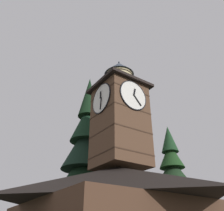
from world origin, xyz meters
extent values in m
pyramid|color=black|center=(-1.05, -1.37, 5.45)|extent=(11.98, 12.39, 2.65)
cube|color=brown|center=(-1.64, -1.65, 10.26)|extent=(3.64, 3.64, 6.97)
cube|color=#3C291C|center=(-1.64, -1.65, 7.61)|extent=(3.68, 3.68, 0.10)
cube|color=#3C291C|center=(-1.64, -1.65, 9.35)|extent=(3.68, 3.68, 0.10)
cube|color=#3C291C|center=(-1.64, -1.65, 11.09)|extent=(3.68, 3.68, 0.10)
cube|color=#3C291C|center=(-1.64, -1.65, 12.83)|extent=(3.68, 3.68, 0.10)
cylinder|color=white|center=(-1.64, 0.20, 12.27)|extent=(2.57, 0.10, 2.57)
torus|color=black|center=(-1.64, 0.23, 12.27)|extent=(2.67, 0.10, 2.67)
cube|color=black|center=(-1.72, 0.30, 12.58)|extent=(0.28, 0.04, 0.65)
cube|color=black|center=(-1.99, 0.30, 11.88)|extent=(0.77, 0.04, 0.83)
sphere|color=black|center=(-1.64, 0.31, 12.27)|extent=(0.10, 0.10, 0.10)
cylinder|color=white|center=(0.21, -1.65, 12.27)|extent=(0.10, 2.57, 2.57)
torus|color=black|center=(0.24, -1.65, 12.27)|extent=(0.10, 2.67, 2.67)
cube|color=black|center=(0.31, -1.65, 12.59)|extent=(0.04, 0.12, 0.64)
cube|color=black|center=(0.31, -1.59, 11.75)|extent=(0.04, 0.20, 1.06)
sphere|color=black|center=(0.32, -1.65, 12.27)|extent=(0.10, 0.10, 0.10)
cube|color=black|center=(-1.64, -1.65, 13.86)|extent=(4.34, 4.34, 0.25)
cylinder|color=tan|center=(-1.64, -1.65, 14.70)|extent=(2.43, 2.43, 1.41)
cylinder|color=#2D2319|center=(-1.64, -1.65, 14.23)|extent=(2.49, 2.49, 0.10)
cylinder|color=#2D2319|center=(-1.64, -1.65, 14.70)|extent=(2.49, 2.49, 0.10)
cylinder|color=#2D2319|center=(-1.64, -1.65, 15.17)|extent=(2.49, 2.49, 0.10)
cone|color=#2D3847|center=(-1.64, -1.65, 16.10)|extent=(2.73, 2.73, 1.40)
sphere|color=#384251|center=(-1.64, -1.65, 16.90)|extent=(0.16, 0.16, 0.16)
cone|color=black|center=(-1.95, -7.85, 4.73)|extent=(7.27, 7.27, 4.90)
cone|color=black|center=(-1.95, -7.85, 7.61)|extent=(6.00, 6.00, 4.93)
cone|color=black|center=(-1.95, -7.85, 10.45)|extent=(4.73, 4.73, 4.88)
cone|color=black|center=(-1.95, -7.85, 13.03)|extent=(3.46, 3.46, 4.32)
cone|color=black|center=(-1.95, -7.85, 16.24)|extent=(2.19, 2.19, 5.01)
cone|color=#1C3B1A|center=(-10.97, -4.91, 5.13)|extent=(5.22, 5.22, 3.21)
cone|color=#1C3023|center=(-10.97, -4.91, 6.77)|extent=(4.39, 4.39, 2.92)
cone|color=#1A301A|center=(-10.97, -4.91, 8.54)|extent=(3.56, 3.56, 2.91)
cone|color=#1D3F1B|center=(-10.97, -4.91, 10.31)|extent=(2.72, 2.72, 2.89)
cone|color=#1B3D20|center=(-10.97, -4.91, 12.22)|extent=(1.89, 1.89, 3.13)
sphere|color=silver|center=(-19.31, -43.81, 16.27)|extent=(2.27, 2.27, 2.27)
camera|label=1|loc=(9.09, 12.85, 2.20)|focal=38.65mm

